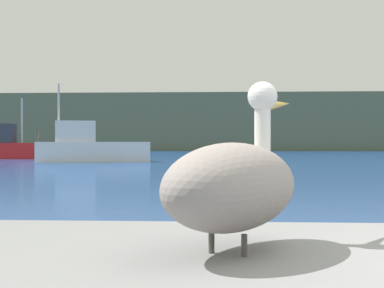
% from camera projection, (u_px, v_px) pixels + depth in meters
% --- Properties ---
extents(hillside_backdrop, '(140.00, 11.41, 7.81)m').
position_uv_depth(hillside_backdrop, '(236.00, 123.00, 82.81)').
color(hillside_backdrop, '#5B664C').
rests_on(hillside_backdrop, ground).
extents(pelican, '(0.94, 1.32, 0.89)m').
position_uv_depth(pelican, '(234.00, 184.00, 2.93)').
color(pelican, gray).
rests_on(pelican, pier_dock).
extents(fishing_boat_white, '(6.92, 3.70, 4.64)m').
position_uv_depth(fishing_boat_white, '(89.00, 147.00, 34.77)').
color(fishing_boat_white, white).
rests_on(fishing_boat_white, ground).
extents(fishing_boat_red, '(5.06, 1.38, 4.34)m').
position_uv_depth(fishing_boat_red, '(2.00, 147.00, 41.81)').
color(fishing_boat_red, red).
rests_on(fishing_boat_red, ground).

